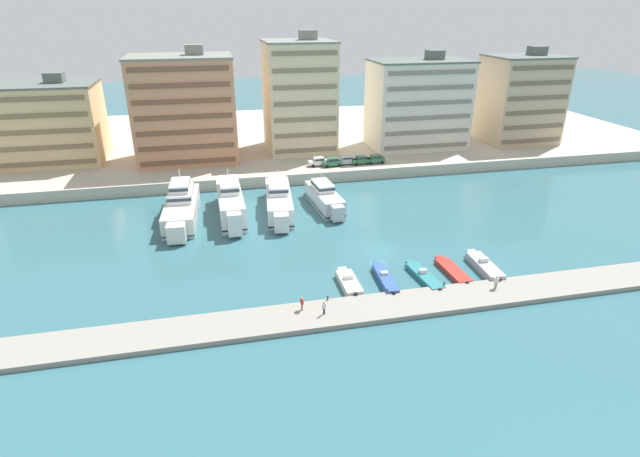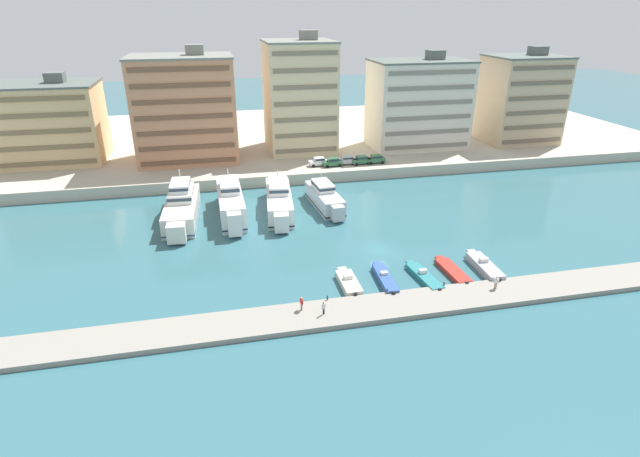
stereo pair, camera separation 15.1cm
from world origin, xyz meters
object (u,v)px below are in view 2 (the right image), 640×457
Objects in this scene: motorboat_blue_left at (385,279)px; car_green_left at (333,162)px; motorboat_cream_far_left at (348,282)px; pedestrian_near_edge at (324,307)px; car_silver_mid_left at (347,160)px; car_green_center at (376,159)px; motorboat_red_center_left at (452,271)px; car_green_center_left at (361,160)px; yacht_silver_center_left at (325,198)px; pedestrian_far_side at (301,302)px; yacht_ivory_far_left at (182,207)px; yacht_white_left at (231,202)px; motorboat_grey_center at (484,266)px; yacht_white_mid_left at (279,200)px; pedestrian_mid_deck at (496,281)px; car_white_far_left at (319,161)px; motorboat_teal_mid_left at (424,276)px.

car_green_left is at bearing 85.07° from motorboat_blue_left.
pedestrian_near_edge is (-4.72, -6.50, 1.09)m from motorboat_cream_far_left.
pedestrian_near_edge is at bearing -107.97° from car_silver_mid_left.
car_green_center is (6.24, -0.43, 0.00)m from car_silver_mid_left.
motorboat_cream_far_left reaches higher than motorboat_blue_left.
motorboat_red_center_left is 44.45m from car_green_center_left.
motorboat_cream_far_left is 47.08m from car_green_center_left.
motorboat_red_center_left is at bearing -67.75° from yacht_silver_center_left.
pedestrian_far_side is (-22.05, -49.60, -1.55)m from car_green_center_left.
yacht_ivory_far_left is 1.07× the size of yacht_white_left.
yacht_white_left is at bearing 104.31° from pedestrian_near_edge.
motorboat_blue_left is at bearing -94.93° from car_green_left.
motorboat_grey_center is at bearing 0.76° from motorboat_blue_left.
yacht_ivory_far_left is 12.55× the size of pedestrian_near_edge.
motorboat_red_center_left is 1.89× the size of car_green_left.
motorboat_red_center_left is (11.24, -27.46, -1.37)m from yacht_silver_center_left.
pedestrian_far_side is at bearing -93.57° from yacht_white_mid_left.
yacht_white_mid_left is 4.72× the size of car_green_center_left.
car_silver_mid_left is (3.29, 0.68, 0.00)m from car_green_left.
yacht_ivory_far_left reaches higher than pedestrian_mid_deck.
motorboat_cream_far_left is 45.27m from car_green_left.
car_green_center_left is 54.31m from pedestrian_far_side.
car_green_left and car_silver_mid_left have the same top height.
motorboat_grey_center is 47.10m from car_white_far_left.
yacht_white_left is at bearing 140.26° from motorboat_grey_center.
car_green_center_left is at bearing -4.81° from car_white_far_left.
pedestrian_mid_deck is at bearing -46.72° from yacht_white_left.
yacht_ivory_far_left is 2.46× the size of motorboat_teal_mid_left.
yacht_white_left reaches higher than car_green_center.
car_green_center is 55.72m from pedestrian_far_side.
motorboat_teal_mid_left is at bearing 15.13° from pedestrian_far_side.
motorboat_blue_left is at bearing -106.66° from car_green_center.
yacht_white_left reaches higher than car_green_center_left.
yacht_white_mid_left is 4.81× the size of car_white_far_left.
car_green_left is at bearing -178.26° from car_green_center_left.
pedestrian_near_edge is (-13.42, -50.84, -1.61)m from car_green_left.
yacht_silver_center_left is 35.06m from pedestrian_near_edge.
motorboat_blue_left is 44.65m from car_green_left.
car_silver_mid_left reaches higher than pedestrian_far_side.
car_white_far_left reaches higher than motorboat_red_center_left.
motorboat_teal_mid_left is at bearing -84.84° from car_white_far_left.
car_silver_mid_left is (11.99, 45.02, 2.70)m from motorboat_cream_far_left.
yacht_white_left reaches higher than car_white_far_left.
pedestrian_near_edge is at bearing -75.69° from yacht_white_left.
car_green_center is at bearing 29.13° from yacht_white_left.
motorboat_red_center_left is (35.84, -27.16, -1.86)m from yacht_ivory_far_left.
yacht_silver_center_left reaches higher than car_green_left.
motorboat_red_center_left is at bearing 1.42° from motorboat_blue_left.
motorboat_teal_mid_left is 45.58m from car_silver_mid_left.
pedestrian_far_side reaches higher than motorboat_grey_center.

